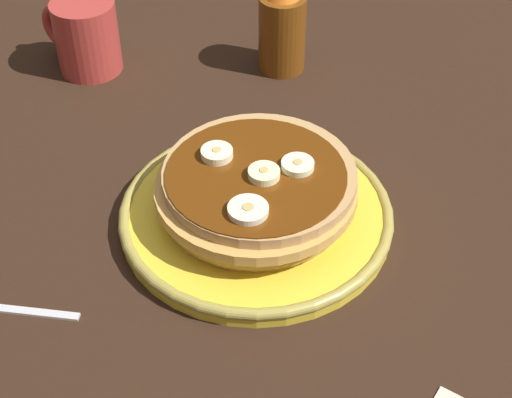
{
  "coord_description": "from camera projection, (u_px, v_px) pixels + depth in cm",
  "views": [
    {
      "loc": [
        -27.83,
        41.99,
        48.54
      ],
      "look_at": [
        0.0,
        0.0,
        2.8
      ],
      "focal_mm": 54.74,
      "sensor_mm": 36.0,
      "label": 1
    }
  ],
  "objects": [
    {
      "name": "banana_slice_1",
      "position": [
        214.0,
        156.0,
        0.67
      ],
      "size": [
        2.81,
        2.81,
        0.96
      ],
      "color": "#FBF0C5",
      "rests_on": "pancake_stack"
    },
    {
      "name": "banana_slice_3",
      "position": [
        248.0,
        210.0,
        0.62
      ],
      "size": [
        3.34,
        3.34,
        0.81
      ],
      "color": "#ECE4C5",
      "rests_on": "pancake_stack"
    },
    {
      "name": "syrup_bottle",
      "position": [
        282.0,
        26.0,
        0.85
      ],
      "size": [
        5.24,
        5.24,
        11.88
      ],
      "color": "brown",
      "rests_on": "ground_plane"
    },
    {
      "name": "banana_slice_0",
      "position": [
        263.0,
        175.0,
        0.65
      ],
      "size": [
        2.73,
        2.73,
        0.93
      ],
      "color": "#F3F3B3",
      "rests_on": "pancake_stack"
    },
    {
      "name": "pancake_stack",
      "position": [
        255.0,
        189.0,
        0.68
      ],
      "size": [
        17.58,
        17.81,
        4.29
      ],
      "color": "#B98736",
      "rests_on": "plate"
    },
    {
      "name": "plate",
      "position": [
        256.0,
        214.0,
        0.69
      ],
      "size": [
        24.34,
        24.34,
        1.77
      ],
      "color": "yellow",
      "rests_on": "ground_plane"
    },
    {
      "name": "ground_plane",
      "position": [
        256.0,
        234.0,
        0.71
      ],
      "size": [
        140.0,
        140.0,
        3.0
      ],
      "primitive_type": "cube",
      "color": "black"
    },
    {
      "name": "coffee_mug",
      "position": [
        85.0,
        35.0,
        0.86
      ],
      "size": [
        10.13,
        7.04,
        8.15
      ],
      "color": "#B23833",
      "rests_on": "ground_plane"
    },
    {
      "name": "banana_slice_2",
      "position": [
        298.0,
        166.0,
        0.66
      ],
      "size": [
        2.85,
        2.85,
        0.84
      ],
      "color": "#F0F4C4",
      "rests_on": "pancake_stack"
    }
  ]
}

